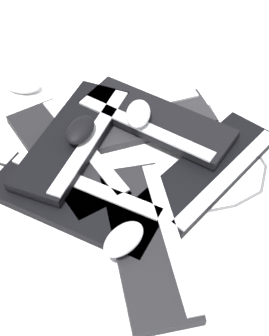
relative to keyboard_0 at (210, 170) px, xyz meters
The scene contains 14 objects.
ground_plane 0.14m from the keyboard_0, 169.25° to the left, with size 3.20×3.20×0.00m, color white.
keyboard_0 is the anchor object (origin of this frame).
keyboard_1 0.27m from the keyboard_0, 136.83° to the left, with size 0.46×0.29×0.03m.
keyboard_2 0.39m from the keyboard_0, behind, with size 0.37×0.45×0.03m.
keyboard_3 0.36m from the keyboard_0, 161.76° to the right, with size 0.46×0.33×0.03m.
keyboard_4 0.27m from the keyboard_0, 127.47° to the right, with size 0.24×0.46×0.03m.
keyboard_5 0.37m from the keyboard_0, 166.48° to the left, with size 0.30×0.46×0.03m.
keyboard_6 0.22m from the keyboard_0, 132.32° to the left, with size 0.45×0.36×0.03m.
mouse_0 0.64m from the keyboard_0, 148.14° to the left, with size 0.11×0.07×0.04m, color silver.
mouse_2 0.36m from the keyboard_0, 167.20° to the left, with size 0.11×0.07×0.04m, color black.
mouse_3 0.25m from the keyboard_0, 142.88° to the left, with size 0.11×0.07×0.04m, color silver.
mouse_4 0.33m from the keyboard_0, 132.14° to the right, with size 0.11×0.07×0.04m, color silver.
cable_0 0.09m from the keyboard_0, 27.17° to the left, with size 0.19×0.41×0.01m.
cable_1 0.38m from the keyboard_0, 160.51° to the left, with size 0.39×0.30×0.01m.
Camera 1 is at (-0.05, -0.85, 0.92)m, focal length 50.00 mm.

